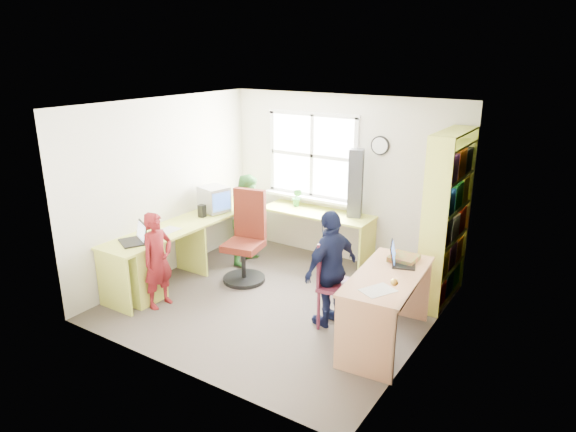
% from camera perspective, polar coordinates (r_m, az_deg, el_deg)
% --- Properties ---
extents(room, '(3.64, 3.44, 2.44)m').
position_cam_1_polar(room, '(6.04, -0.70, 1.11)').
color(room, '#484039').
rests_on(room, ground).
extents(l_desk, '(2.38, 2.95, 0.75)m').
position_cam_1_polar(l_desk, '(6.81, -11.79, -4.09)').
color(l_desk, '#EEF863').
rests_on(l_desk, ground).
extents(right_desk, '(0.75, 1.42, 0.79)m').
position_cam_1_polar(right_desk, '(5.45, 10.93, -8.47)').
color(right_desk, tan).
rests_on(right_desk, ground).
extents(bookshelf, '(0.30, 1.02, 2.10)m').
position_cam_1_polar(bookshelf, '(6.42, 17.15, -0.70)').
color(bookshelf, '#EEF863').
rests_on(bookshelf, ground).
extents(swivel_chair, '(0.66, 0.66, 1.22)m').
position_cam_1_polar(swivel_chair, '(6.87, -4.68, -2.93)').
color(swivel_chair, black).
rests_on(swivel_chair, ground).
extents(wooden_chair, '(0.51, 0.51, 1.01)m').
position_cam_1_polar(wooden_chair, '(5.75, 5.11, -7.00)').
color(wooden_chair, maroon).
rests_on(wooden_chair, ground).
extents(crt_monitor, '(0.45, 0.42, 0.37)m').
position_cam_1_polar(crt_monitor, '(7.40, -8.21, 1.86)').
color(crt_monitor, '#B4B3B8').
rests_on(crt_monitor, l_desk).
extents(laptop_left, '(0.44, 0.41, 0.24)m').
position_cam_1_polar(laptop_left, '(6.47, -16.55, -2.33)').
color(laptop_left, black).
rests_on(laptop_left, l_desk).
extents(laptop_right, '(0.36, 0.40, 0.23)m').
position_cam_1_polar(laptop_right, '(5.62, 12.28, -4.68)').
color(laptop_right, black).
rests_on(laptop_right, right_desk).
extents(speaker_a, '(0.09, 0.09, 0.17)m').
position_cam_1_polar(speaker_a, '(7.23, -9.53, 0.56)').
color(speaker_a, black).
rests_on(speaker_a, l_desk).
extents(speaker_b, '(0.10, 0.10, 0.17)m').
position_cam_1_polar(speaker_b, '(7.58, -7.21, 1.45)').
color(speaker_b, black).
rests_on(speaker_b, l_desk).
extents(cd_tower, '(0.23, 0.22, 0.95)m').
position_cam_1_polar(cd_tower, '(7.10, 7.51, 3.60)').
color(cd_tower, black).
rests_on(cd_tower, l_desk).
extents(game_box, '(0.29, 0.29, 0.06)m').
position_cam_1_polar(game_box, '(5.72, 12.75, -4.59)').
color(game_box, red).
rests_on(game_box, right_desk).
extents(paper_a, '(0.23, 0.32, 0.00)m').
position_cam_1_polar(paper_a, '(6.80, -13.24, -1.57)').
color(paper_a, beige).
rests_on(paper_a, l_desk).
extents(paper_b, '(0.34, 0.38, 0.00)m').
position_cam_1_polar(paper_b, '(5.00, 9.95, -8.14)').
color(paper_b, beige).
rests_on(paper_b, right_desk).
extents(potted_plant, '(0.16, 0.13, 0.27)m').
position_cam_1_polar(potted_plant, '(7.60, 1.02, 2.07)').
color(potted_plant, '#2E7333').
rests_on(potted_plant, l_desk).
extents(person_red, '(0.30, 0.44, 1.18)m').
position_cam_1_polar(person_red, '(6.31, -14.27, -4.78)').
color(person_red, maroon).
rests_on(person_red, ground).
extents(person_green, '(0.59, 0.70, 1.31)m').
position_cam_1_polar(person_green, '(7.38, -4.25, -0.35)').
color(person_green, '#357930').
rests_on(person_green, ground).
extents(person_navy, '(0.50, 0.84, 1.34)m').
position_cam_1_polar(person_navy, '(5.72, 4.80, -5.82)').
color(person_navy, '#121839').
rests_on(person_navy, ground).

